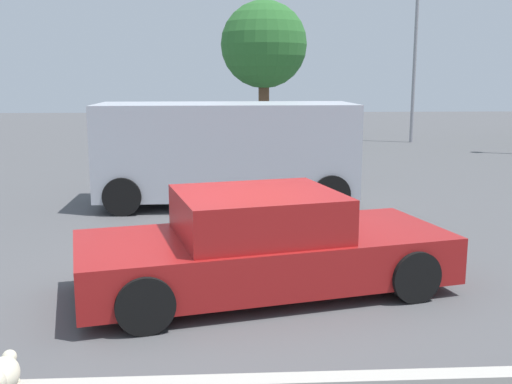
% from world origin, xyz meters
% --- Properties ---
extents(ground_plane, '(80.00, 80.00, 0.00)m').
position_xyz_m(ground_plane, '(0.00, 0.00, 0.00)').
color(ground_plane, '#515154').
extents(sedan_foreground, '(4.92, 2.87, 1.29)m').
position_xyz_m(sedan_foreground, '(0.29, -0.01, 0.59)').
color(sedan_foreground, maroon).
rests_on(sedan_foreground, ground_plane).
extents(dog, '(0.31, 0.72, 0.44)m').
position_xyz_m(dog, '(-2.05, -2.67, 0.27)').
color(dog, beige).
rests_on(dog, ground_plane).
extents(van_white, '(5.37, 2.31, 2.14)m').
position_xyz_m(van_white, '(-0.13, 5.44, 1.16)').
color(van_white, '#B2B7C1').
rests_on(van_white, ground_plane).
extents(light_post_mid, '(0.44, 0.44, 7.55)m').
position_xyz_m(light_post_mid, '(7.70, 17.54, 5.00)').
color(light_post_mid, gray).
rests_on(light_post_mid, ground_plane).
extents(tree_back_center, '(3.45, 3.45, 5.69)m').
position_xyz_m(tree_back_center, '(1.50, 17.43, 3.93)').
color(tree_back_center, brown).
rests_on(tree_back_center, ground_plane).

